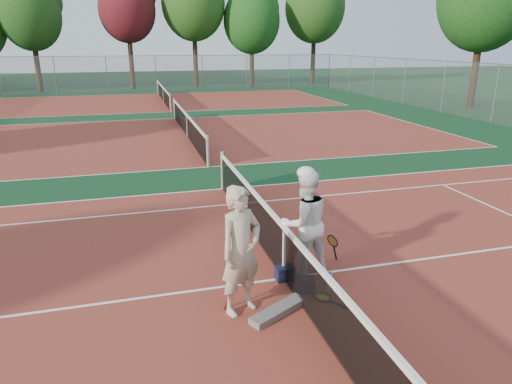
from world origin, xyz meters
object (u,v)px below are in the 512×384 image
net_main (284,253)px  racket_spare (323,298)px  player_a (241,251)px  racket_red (233,291)px  player_b (304,223)px  racket_black_held (332,249)px  sports_bag_navy (285,273)px  sports_bag_purple (305,285)px  water_bottle (329,282)px

net_main → racket_spare: size_ratio=18.28×
player_a → racket_red: 0.76m
player_a → racket_red: (-0.11, 0.11, -0.74)m
player_a → racket_spare: player_a is taller
player_b → racket_spare: bearing=82.4°
racket_black_held → sports_bag_navy: bearing=-7.7°
sports_bag_purple → player_a: bearing=-167.7°
player_b → player_a: bearing=27.0°
sports_bag_purple → sports_bag_navy: bearing=113.3°
racket_red → racket_spare: racket_red is taller
sports_bag_navy → sports_bag_purple: 0.51m
racket_black_held → sports_bag_purple: (-0.89, -0.88, -0.16)m
racket_black_held → water_bottle: bearing=34.8°
racket_black_held → player_a: bearing=0.5°
water_bottle → player_b: bearing=105.6°
water_bottle → racket_spare: bearing=-131.8°
racket_black_held → sports_bag_purple: racket_black_held is taller
player_b → sports_bag_purple: bearing=65.9°
racket_black_held → sports_bag_purple: bearing=16.5°
player_b → sports_bag_purple: player_b is taller
net_main → player_b: (0.42, 0.15, 0.46)m
sports_bag_navy → sports_bag_purple: sports_bag_navy is taller
net_main → racket_red: net_main is taller
racket_red → racket_black_held: 2.41m
racket_black_held → racket_spare: bearing=31.3°
net_main → sports_bag_purple: 0.67m
racket_red → racket_black_held: (2.18, 1.03, -0.00)m
player_a → water_bottle: player_a is taller
racket_spare → racket_red: bearing=51.2°
net_main → racket_spare: (0.40, -0.82, -0.49)m
racket_black_held → water_bottle: 1.06m
sports_bag_navy → racket_black_held: bearing=20.6°
player_b → racket_red: (-1.50, -0.81, -0.69)m
player_a → racket_red: size_ratio=3.58×
racket_spare → sports_bag_purple: bearing=-0.6°
racket_spare → water_bottle: bearing=-74.6°
racket_spare → sports_bag_purple: size_ratio=1.89×
player_a → water_bottle: (1.59, 0.20, -0.88)m
racket_spare → sports_bag_purple: 0.37m
water_bottle → sports_bag_purple: bearing=172.1°
racket_black_held → sports_bag_purple: 1.26m
player_a → sports_bag_navy: size_ratio=6.24×
net_main → water_bottle: bearing=-42.4°
racket_spare → water_bottle: (0.22, 0.25, 0.13)m
racket_black_held → racket_spare: (-0.69, -1.18, -0.26)m
racket_red → water_bottle: (1.70, 0.09, -0.14)m
player_a → racket_spare: size_ratio=3.42×
racket_black_held → net_main: bearing=-9.9°
net_main → sports_bag_purple: (0.21, -0.51, -0.38)m
net_main → player_b: bearing=19.6°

